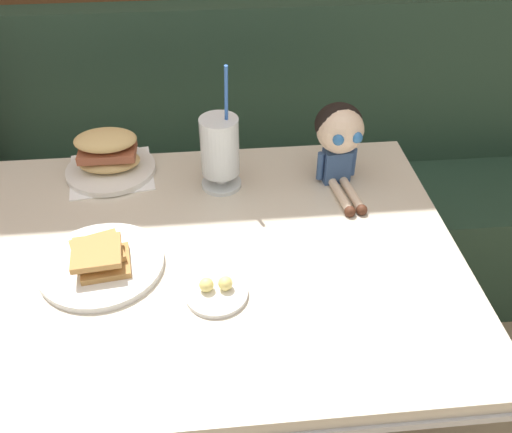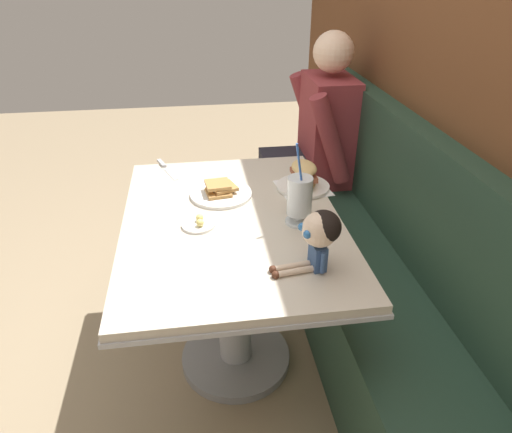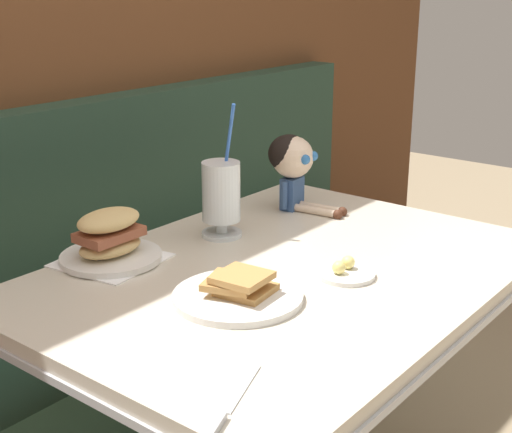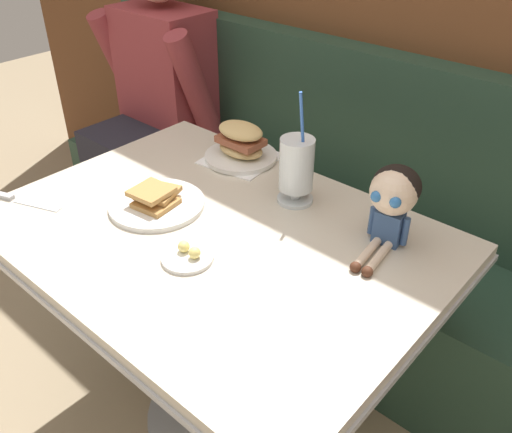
{
  "view_description": "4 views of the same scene",
  "coord_description": "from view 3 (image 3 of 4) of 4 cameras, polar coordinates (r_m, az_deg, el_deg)",
  "views": [
    {
      "loc": [
        0.04,
        -0.68,
        1.51
      ],
      "look_at": [
        0.13,
        0.19,
        0.82
      ],
      "focal_mm": 38.8,
      "sensor_mm": 36.0,
      "label": 1
    },
    {
      "loc": [
        1.47,
        0.06,
        1.6
      ],
      "look_at": [
        0.11,
        0.25,
        0.81
      ],
      "focal_mm": 32.29,
      "sensor_mm": 36.0,
      "label": 2
    },
    {
      "loc": [
        -1.17,
        -0.67,
        1.33
      ],
      "look_at": [
        -0.02,
        0.25,
        0.85
      ],
      "focal_mm": 51.72,
      "sensor_mm": 36.0,
      "label": 3
    },
    {
      "loc": [
        0.8,
        -0.58,
        1.51
      ],
      "look_at": [
        0.08,
        0.24,
        0.79
      ],
      "focal_mm": 38.16,
      "sensor_mm": 36.0,
      "label": 4
    }
  ],
  "objects": [
    {
      "name": "wood_panel_wall",
      "position": [
        2.09,
        -17.68,
        13.82
      ],
      "size": [
        4.4,
        0.08,
        2.4
      ],
      "primitive_type": "cube",
      "color": "brown",
      "rests_on": "ground"
    },
    {
      "name": "booth_bench",
      "position": [
        2.14,
        -11.7,
        -10.17
      ],
      "size": [
        2.6,
        0.48,
        1.0
      ],
      "color": "#233D2D",
      "rests_on": "ground"
    },
    {
      "name": "diner_table",
      "position": [
        1.65,
        2.25,
        -10.31
      ],
      "size": [
        1.11,
        0.81,
        0.74
      ],
      "color": "beige",
      "rests_on": "ground"
    },
    {
      "name": "toast_plate",
      "position": [
        1.41,
        -1.37,
        -5.92
      ],
      "size": [
        0.25,
        0.25,
        0.06
      ],
      "color": "white",
      "rests_on": "diner_table"
    },
    {
      "name": "milkshake_glass",
      "position": [
        1.72,
        -2.71,
        1.69
      ],
      "size": [
        0.1,
        0.1,
        0.32
      ],
      "color": "silver",
      "rests_on": "diner_table"
    },
    {
      "name": "sandwich_plate",
      "position": [
        1.61,
        -11.23,
        -1.86
      ],
      "size": [
        0.23,
        0.23,
        0.12
      ],
      "color": "white",
      "rests_on": "diner_table"
    },
    {
      "name": "butter_saucer",
      "position": [
        1.53,
        6.93,
        -4.29
      ],
      "size": [
        0.12,
        0.12,
        0.04
      ],
      "color": "white",
      "rests_on": "diner_table"
    },
    {
      "name": "butter_knife",
      "position": [
        1.06,
        -2.86,
        -15.32
      ],
      "size": [
        0.23,
        0.1,
        0.01
      ],
      "color": "silver",
      "rests_on": "diner_table"
    },
    {
      "name": "seated_doll",
      "position": [
        1.92,
        2.84,
        4.3
      ],
      "size": [
        0.12,
        0.22,
        0.2
      ],
      "color": "#385689",
      "rests_on": "diner_table"
    }
  ]
}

